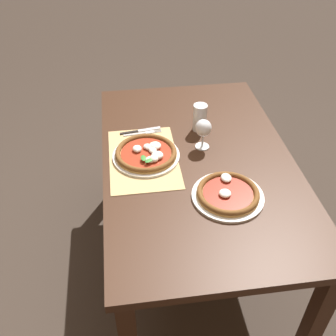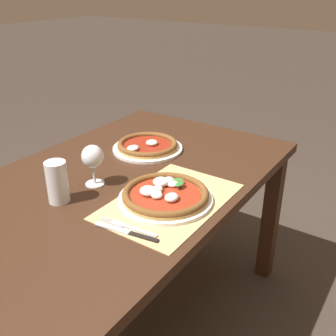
{
  "view_description": "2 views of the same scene",
  "coord_description": "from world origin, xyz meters",
  "px_view_note": "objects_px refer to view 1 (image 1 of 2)",
  "views": [
    {
      "loc": [
        1.44,
        -0.34,
        1.9
      ],
      "look_at": [
        0.16,
        -0.17,
        0.83
      ],
      "focal_mm": 42.0,
      "sensor_mm": 36.0,
      "label": 1
    },
    {
      "loc": [
        -0.99,
        -0.9,
        1.42
      ],
      "look_at": [
        0.09,
        -0.16,
        0.79
      ],
      "focal_mm": 42.0,
      "sensor_mm": 36.0,
      "label": 2
    }
  ],
  "objects_px": {
    "pizza_far": "(228,194)",
    "pint_glass": "(200,118)",
    "knife": "(140,131)",
    "pizza_near": "(147,153)",
    "wine_glass": "(203,129)",
    "fork": "(143,133)"
  },
  "relations": [
    {
      "from": "wine_glass",
      "to": "pint_glass",
      "type": "height_order",
      "value": "wine_glass"
    },
    {
      "from": "pizza_near",
      "to": "pizza_far",
      "type": "height_order",
      "value": "pizza_near"
    },
    {
      "from": "wine_glass",
      "to": "fork",
      "type": "relative_size",
      "value": 0.77
    },
    {
      "from": "pizza_near",
      "to": "knife",
      "type": "bearing_deg",
      "value": -176.93
    },
    {
      "from": "pizza_far",
      "to": "fork",
      "type": "xyz_separation_m",
      "value": [
        -0.52,
        -0.32,
        -0.01
      ]
    },
    {
      "from": "pizza_near",
      "to": "fork",
      "type": "bearing_deg",
      "value": -179.77
    },
    {
      "from": "wine_glass",
      "to": "fork",
      "type": "bearing_deg",
      "value": -118.41
    },
    {
      "from": "pizza_far",
      "to": "pint_glass",
      "type": "relative_size",
      "value": 2.12
    },
    {
      "from": "wine_glass",
      "to": "pint_glass",
      "type": "bearing_deg",
      "value": 174.06
    },
    {
      "from": "pizza_far",
      "to": "pint_glass",
      "type": "distance_m",
      "value": 0.53
    },
    {
      "from": "pint_glass",
      "to": "wine_glass",
      "type": "bearing_deg",
      "value": -5.94
    },
    {
      "from": "fork",
      "to": "pizza_far",
      "type": "bearing_deg",
      "value": 31.24
    },
    {
      "from": "pizza_near",
      "to": "wine_glass",
      "type": "height_order",
      "value": "wine_glass"
    },
    {
      "from": "pizza_far",
      "to": "fork",
      "type": "relative_size",
      "value": 1.53
    },
    {
      "from": "pint_glass",
      "to": "knife",
      "type": "relative_size",
      "value": 0.67
    },
    {
      "from": "pizza_far",
      "to": "pint_glass",
      "type": "xyz_separation_m",
      "value": [
        -0.52,
        -0.02,
        0.05
      ]
    },
    {
      "from": "pizza_near",
      "to": "pizza_far",
      "type": "xyz_separation_m",
      "value": [
        0.32,
        0.31,
        -0.0
      ]
    },
    {
      "from": "pizza_far",
      "to": "knife",
      "type": "height_order",
      "value": "pizza_far"
    },
    {
      "from": "pizza_near",
      "to": "wine_glass",
      "type": "xyz_separation_m",
      "value": [
        -0.05,
        0.28,
        0.08
      ]
    },
    {
      "from": "pizza_far",
      "to": "pint_glass",
      "type": "bearing_deg",
      "value": -178.03
    },
    {
      "from": "fork",
      "to": "pint_glass",
      "type": "bearing_deg",
      "value": 90.5
    },
    {
      "from": "pizza_near",
      "to": "pint_glass",
      "type": "relative_size",
      "value": 2.22
    }
  ]
}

